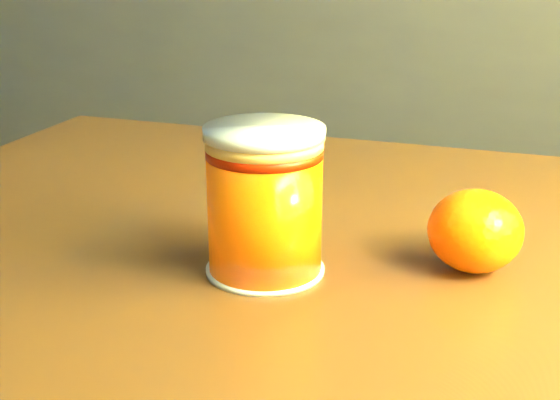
% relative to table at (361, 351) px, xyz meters
% --- Properties ---
extents(kitchen_counter, '(3.15, 0.60, 0.90)m').
position_rel_table_xyz_m(kitchen_counter, '(-1.02, 1.34, -0.17)').
color(kitchen_counter, '#505155').
rests_on(kitchen_counter, ground).
extents(table, '(1.03, 0.79, 0.71)m').
position_rel_table_xyz_m(table, '(0.00, 0.00, 0.00)').
color(table, brown).
rests_on(table, ground).
extents(juice_glass, '(0.09, 0.09, 0.11)m').
position_rel_table_xyz_m(juice_glass, '(-0.05, -0.07, 0.15)').
color(juice_glass, '#F65A04').
rests_on(juice_glass, table).
extents(orange_front, '(0.09, 0.09, 0.06)m').
position_rel_table_xyz_m(orange_front, '(-0.06, -0.06, 0.12)').
color(orange_front, '#FE6805').
rests_on(orange_front, table).
extents(orange_back, '(0.08, 0.08, 0.06)m').
position_rel_table_xyz_m(orange_back, '(0.08, 0.00, 0.12)').
color(orange_back, '#FE6805').
rests_on(orange_back, table).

